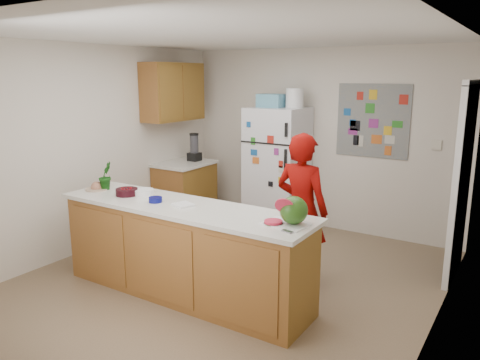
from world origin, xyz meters
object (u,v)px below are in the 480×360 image
Objects in this scene: person at (301,210)px; watermelon at (294,210)px; cherry_bowl at (127,192)px; refrigerator at (277,169)px.

watermelon is at bearing 116.13° from person.
watermelon is at bearing 1.01° from cherry_bowl.
watermelon is 1.89m from cherry_bowl.
person is at bearing 29.23° from cherry_bowl.
person is at bearing -54.21° from refrigerator.
refrigerator is 2.76m from watermelon.
person is 6.76× the size of watermelon.
refrigerator is at bearing 120.92° from watermelon.
person is 0.94m from watermelon.
refrigerator is 2.44m from cherry_bowl.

